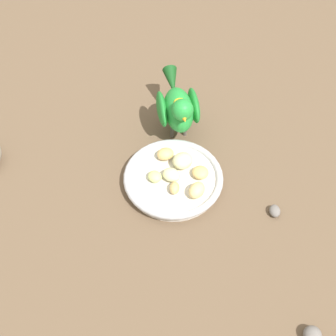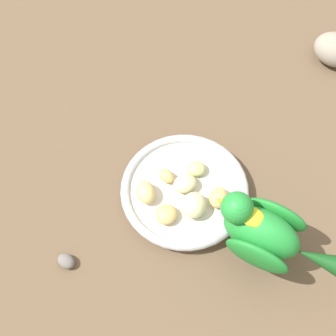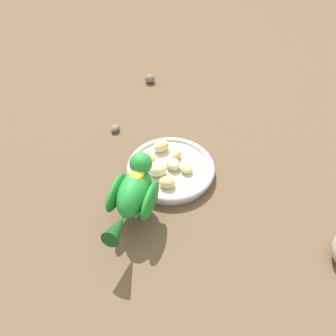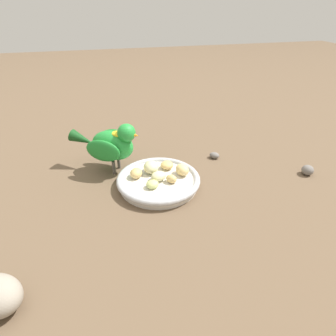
# 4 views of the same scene
# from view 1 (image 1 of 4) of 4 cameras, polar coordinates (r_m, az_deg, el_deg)

# --- Properties ---
(ground_plane) EXTENTS (4.00, 4.00, 0.00)m
(ground_plane) POSITION_cam_1_polar(r_m,az_deg,el_deg) (0.90, -0.02, -3.40)
(ground_plane) COLOR brown
(feeding_bowl) EXTENTS (0.19, 0.19, 0.03)m
(feeding_bowl) POSITION_cam_1_polar(r_m,az_deg,el_deg) (0.91, 0.62, -1.29)
(feeding_bowl) COLOR beige
(feeding_bowl) RESTS_ON ground_plane
(apple_piece_0) EXTENTS (0.04, 0.04, 0.02)m
(apple_piece_0) POSITION_cam_1_polar(r_m,az_deg,el_deg) (0.90, 0.39, -0.81)
(apple_piece_0) COLOR beige
(apple_piece_0) RESTS_ON feeding_bowl
(apple_piece_1) EXTENTS (0.04, 0.04, 0.03)m
(apple_piece_1) POSITION_cam_1_polar(r_m,az_deg,el_deg) (0.88, 3.38, -2.60)
(apple_piece_1) COLOR #E5C67F
(apple_piece_1) RESTS_ON feeding_bowl
(apple_piece_2) EXTENTS (0.04, 0.05, 0.03)m
(apple_piece_2) POSITION_cam_1_polar(r_m,az_deg,el_deg) (0.91, 1.70, 0.84)
(apple_piece_2) COLOR beige
(apple_piece_2) RESTS_ON feeding_bowl
(apple_piece_3) EXTENTS (0.04, 0.04, 0.02)m
(apple_piece_3) POSITION_cam_1_polar(r_m,az_deg,el_deg) (0.93, -0.32, 1.65)
(apple_piece_3) COLOR tan
(apple_piece_3) RESTS_ON feeding_bowl
(apple_piece_4) EXTENTS (0.03, 0.03, 0.02)m
(apple_piece_4) POSITION_cam_1_polar(r_m,az_deg,el_deg) (0.90, -1.35, -0.86)
(apple_piece_4) COLOR #C6D17A
(apple_piece_4) RESTS_ON feeding_bowl
(apple_piece_5) EXTENTS (0.04, 0.04, 0.02)m
(apple_piece_5) POSITION_cam_1_polar(r_m,az_deg,el_deg) (0.90, 3.79, -0.52)
(apple_piece_5) COLOR tan
(apple_piece_5) RESTS_ON feeding_bowl
(apple_piece_6) EXTENTS (0.03, 0.03, 0.02)m
(apple_piece_6) POSITION_cam_1_polar(r_m,az_deg,el_deg) (0.88, 0.75, -2.35)
(apple_piece_6) COLOR tan
(apple_piece_6) RESTS_ON feeding_bowl
(parrot) EXTENTS (0.16, 0.13, 0.13)m
(parrot) POSITION_cam_1_polar(r_m,az_deg,el_deg) (0.95, 1.20, 7.13)
(parrot) COLOR #59544C
(parrot) RESTS_ON ground_plane
(pebble_0) EXTENTS (0.03, 0.03, 0.02)m
(pebble_0) POSITION_cam_1_polar(r_m,az_deg,el_deg) (0.90, 12.35, -4.91)
(pebble_0) COLOR slate
(pebble_0) RESTS_ON ground_plane
(pebble_1) EXTENTS (0.04, 0.04, 0.02)m
(pebble_1) POSITION_cam_1_polar(r_m,az_deg,el_deg) (0.80, 16.49, -18.16)
(pebble_1) COLOR slate
(pebble_1) RESTS_ON ground_plane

